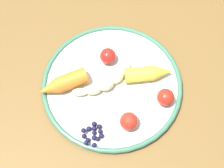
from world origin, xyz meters
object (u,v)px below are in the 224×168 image
plate (112,85)px  tomato_mid (108,56)px  carrot_orange (63,84)px  tomato_near (129,121)px  banana (105,83)px  tomato_far (166,97)px  blueberry_pile (93,134)px  dining_table (96,110)px  carrot_yellow (149,73)px

plate → tomato_mid: tomato_mid is taller
carrot_orange → tomato_near: tomato_near is taller
banana → tomato_far: tomato_far is taller
plate → tomato_near: 0.11m
carrot_orange → tomato_mid: 0.13m
plate → blueberry_pile: size_ratio=5.62×
blueberry_pile → tomato_mid: (0.04, 0.19, 0.01)m
banana → blueberry_pile: (-0.03, -0.12, -0.01)m
dining_table → carrot_yellow: bearing=19.3°
dining_table → carrot_yellow: carrot_yellow is taller
plate → blueberry_pile: (-0.05, -0.13, 0.01)m
dining_table → blueberry_pile: size_ratio=17.76×
dining_table → blueberry_pile: blueberry_pile is taller
plate → tomato_far: 0.13m
banana → carrot_yellow: size_ratio=1.25×
plate → carrot_yellow: size_ratio=2.88×
plate → tomato_far: bearing=-21.2°
dining_table → tomato_far: (0.17, -0.02, 0.11)m
dining_table → banana: size_ratio=7.25×
dining_table → carrot_orange: size_ratio=8.73×
tomato_near → tomato_far: bearing=32.6°
dining_table → plate: plate is taller
blueberry_pile → carrot_orange: bearing=120.2°
plate → tomato_mid: size_ratio=8.58×
blueberry_pile → tomato_mid: 0.20m
plate → banana: bearing=-169.5°
tomato_mid → tomato_near: bearing=-75.8°
plate → carrot_yellow: carrot_yellow is taller
banana → tomato_mid: size_ratio=3.74×
dining_table → tomato_near: size_ratio=26.01×
blueberry_pile → tomato_near: 0.08m
plate → tomato_mid: (-0.01, 0.07, 0.02)m
tomato_mid → banana: bearing=-97.0°
dining_table → carrot_yellow: (0.13, 0.05, 0.11)m
banana → tomato_near: size_ratio=3.59×
tomato_near → tomato_mid: (-0.04, 0.17, -0.00)m
banana → tomato_mid: 0.07m
plate → tomato_far: tomato_far is taller
carrot_orange → carrot_yellow: size_ratio=1.04×
carrot_orange → tomato_far: tomato_far is taller
carrot_yellow → blueberry_pile: bearing=-133.4°
dining_table → blueberry_pile: (-0.00, -0.10, 0.10)m
dining_table → carrot_orange: bearing=161.6°
banana → tomato_near: (0.05, -0.10, 0.01)m
carrot_yellow → tomato_far: size_ratio=2.91×
banana → carrot_orange: size_ratio=1.20×
dining_table → plate: (0.04, 0.03, 0.09)m
tomato_near → tomato_far: 0.10m
tomato_mid → blueberry_pile: bearing=-101.0°
carrot_yellow → tomato_far: bearing=-62.7°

